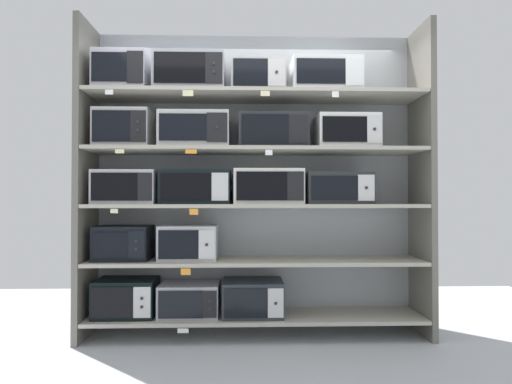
{
  "coord_description": "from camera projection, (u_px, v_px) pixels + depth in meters",
  "views": [
    {
      "loc": [
        -0.11,
        -3.69,
        1.15
      ],
      "look_at": [
        0.0,
        0.0,
        1.2
      ],
      "focal_mm": 30.84,
      "sensor_mm": 36.0,
      "label": 1
    }
  ],
  "objects": [
    {
      "name": "price_tag_5",
      "position": [
        191.0,
        151.0,
        3.42
      ],
      "size": [
        0.09,
        0.0,
        0.03
      ],
      "primitive_type": "cube",
      "color": "orange"
    },
    {
      "name": "upright_right",
      "position": [
        422.0,
        180.0,
        3.73
      ],
      "size": [
        0.05,
        0.5,
        2.61
      ],
      "primitive_type": "cube",
      "color": "#68645B",
      "rests_on": "ground"
    },
    {
      "name": "microwave_6",
      "position": [
        196.0,
        187.0,
        3.67
      ],
      "size": [
        0.57,
        0.38,
        0.28
      ],
      "color": "black",
      "rests_on": "shelf_2"
    },
    {
      "name": "microwave_3",
      "position": [
        124.0,
        243.0,
        3.64
      ],
      "size": [
        0.44,
        0.36,
        0.28
      ],
      "color": "black",
      "rests_on": "shelf_1"
    },
    {
      "name": "microwave_13",
      "position": [
        124.0,
        74.0,
        3.67
      ],
      "size": [
        0.43,
        0.41,
        0.32
      ],
      "color": "#B4B0BE",
      "rests_on": "shelf_4"
    },
    {
      "name": "shelf_0",
      "position": [
        256.0,
        317.0,
        3.67
      ],
      "size": [
        2.76,
        0.5,
        0.03
      ],
      "primitive_type": "cube",
      "color": "#ADA899",
      "rests_on": "ground"
    },
    {
      "name": "microwave_2",
      "position": [
        253.0,
        298.0,
        3.67
      ],
      "size": [
        0.5,
        0.41,
        0.29
      ],
      "color": "#282D36",
      "rests_on": "shelf_0"
    },
    {
      "name": "price_tag_6",
      "position": [
        269.0,
        152.0,
        3.44
      ],
      "size": [
        0.06,
        0.0,
        0.04
      ],
      "primitive_type": "cube",
      "color": "white"
    },
    {
      "name": "microwave_5",
      "position": [
        128.0,
        187.0,
        3.65
      ],
      "size": [
        0.5,
        0.41,
        0.28
      ],
      "color": "#B7B9BA",
      "rests_on": "shelf_2"
    },
    {
      "name": "back_panel",
      "position": [
        255.0,
        181.0,
        3.96
      ],
      "size": [
        2.96,
        0.04,
        2.61
      ],
      "primitive_type": "cube",
      "color": "#9EA3A8",
      "rests_on": "ground"
    },
    {
      "name": "price_tag_4",
      "position": [
        120.0,
        151.0,
        3.41
      ],
      "size": [
        0.07,
        0.0,
        0.03
      ],
      "primitive_type": "cube",
      "color": "beige"
    },
    {
      "name": "microwave_16",
      "position": [
        325.0,
        78.0,
        3.72
      ],
      "size": [
        0.57,
        0.4,
        0.28
      ],
      "color": "silver",
      "rests_on": "shelf_4"
    },
    {
      "name": "microwave_15",
      "position": [
        258.0,
        78.0,
        3.7
      ],
      "size": [
        0.45,
        0.34,
        0.27
      ],
      "color": "#BDBCBB",
      "rests_on": "shelf_4"
    },
    {
      "name": "upright_left",
      "position": [
        86.0,
        179.0,
        3.65
      ],
      "size": [
        0.05,
        0.5,
        2.61
      ],
      "primitive_type": "cube",
      "color": "#68645B",
      "rests_on": "ground"
    },
    {
      "name": "microwave_9",
      "position": [
        125.0,
        130.0,
        3.66
      ],
      "size": [
        0.45,
        0.38,
        0.31
      ],
      "color": "#B7B4B5",
      "rests_on": "shelf_3"
    },
    {
      "name": "price_tag_2",
      "position": [
        114.0,
        211.0,
        3.4
      ],
      "size": [
        0.06,
        0.0,
        0.03
      ],
      "primitive_type": "cube",
      "color": "beige"
    },
    {
      "name": "shelf_3",
      "position": [
        256.0,
        151.0,
        3.69
      ],
      "size": [
        2.76,
        0.5,
        0.03
      ],
      "primitive_type": "cube",
      "color": "#ADA899"
    },
    {
      "name": "microwave_8",
      "position": [
        338.0,
        188.0,
        3.71
      ],
      "size": [
        0.54,
        0.36,
        0.26
      ],
      "color": "#262A2B",
      "rests_on": "shelf_2"
    },
    {
      "name": "price_tag_3",
      "position": [
        194.0,
        212.0,
        3.42
      ],
      "size": [
        0.07,
        0.0,
        0.05
      ],
      "primitive_type": "cube",
      "color": "orange"
    },
    {
      "name": "microwave_1",
      "position": [
        190.0,
        299.0,
        3.65
      ],
      "size": [
        0.49,
        0.37,
        0.27
      ],
      "color": "#A09EAC",
      "rests_on": "shelf_0"
    },
    {
      "name": "microwave_4",
      "position": [
        189.0,
        242.0,
        3.66
      ],
      "size": [
        0.47,
        0.37,
        0.29
      ],
      "color": "#B7B8BE",
      "rests_on": "shelf_1"
    },
    {
      "name": "shelf_2",
      "position": [
        256.0,
        206.0,
        3.69
      ],
      "size": [
        2.76,
        0.5,
        0.03
      ],
      "primitive_type": "cube",
      "color": "#ADA899"
    },
    {
      "name": "microwave_7",
      "position": [
        268.0,
        187.0,
        3.69
      ],
      "size": [
        0.57,
        0.38,
        0.29
      ],
      "color": "silver",
      "rests_on": "shelf_2"
    },
    {
      "name": "microwave_14",
      "position": [
        191.0,
        75.0,
        3.68
      ],
      "size": [
        0.58,
        0.43,
        0.31
      ],
      "color": "#999EA7",
      "rests_on": "shelf_4"
    },
    {
      "name": "shelf_4",
      "position": [
        256.0,
        96.0,
        3.7
      ],
      "size": [
        2.76,
        0.5,
        0.03
      ],
      "primitive_type": "cube",
      "color": "#ADA899"
    },
    {
      "name": "shelf_1",
      "position": [
        256.0,
        261.0,
        3.68
      ],
      "size": [
        2.76,
        0.5,
        0.03
      ],
      "primitive_type": "cube",
      "color": "#ADA899"
    },
    {
      "name": "microwave_11",
      "position": [
        273.0,
        132.0,
        3.7
      ],
      "size": [
        0.58,
        0.34,
        0.29
      ],
      "color": "#2B292F",
      "rests_on": "shelf_3"
    },
    {
      "name": "microwave_10",
      "position": [
        195.0,
        131.0,
        3.68
      ],
      "size": [
        0.57,
        0.43,
        0.29
      ],
      "color": "#BABCB9",
      "rests_on": "shelf_3"
    },
    {
      "name": "microwave_0",
      "position": [
        126.0,
        297.0,
        3.64
      ],
      "size": [
        0.49,
        0.37,
        0.3
      ],
      "color": "black",
      "rests_on": "shelf_0"
    },
    {
      "name": "microwave_12",
      "position": [
        346.0,
        133.0,
        3.71
      ],
      "size": [
        0.51,
        0.38,
        0.28
      ],
      "color": "white",
      "rests_on": "shelf_3"
    },
    {
      "name": "price_tag_1",
      "position": [
        186.0,
        272.0,
        3.41
      ],
      "size": [
        0.08,
        0.0,
        0.05
      ],
      "primitive_type": "cube",
      "color": "orange"
    },
    {
      "name": "price_tag_7",
      "position": [
        109.0,
        92.0,
        3.41
      ],
      "size": [
        0.06,
        0.0,
        0.04
      ],
      "primitive_type": "cube",
      "color": "white"
    },
    {
      "name": "price_tag_9",
      "position": [
        265.0,
        93.0,
        3.45
      ],
      "size": [
        0.07,
        0.0,
        0.04
      ],
      "primitive_type": "cube",
      "color": "beige"
    },
    {
      "name": "price_tag_0",
      "position": [
        183.0,
        331.0,
        3.4
      ],
      "size": [
        0.09,
        0.0,
        0.04
      ],
      "primitive_type": "cube",
      "color": "white"
    },
    {
      "name": "price_tag_10",
      "position": [
        335.0,
        94.0,
        3.46
      ],
      "size": [
        0.05,
        0.0,
        0.05
      ],
      "primitive_type": "cube",
      "color": "white"
    },
    {
      "name": "price_tag_8",
      "position": [
        188.0,
        93.0,
        3.43
      ],
      "size": [
        0.08,
        0.0,
        0.05
      ],
      "primitive_type": "cube",
      "color": "beige"
    }
  ]
}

